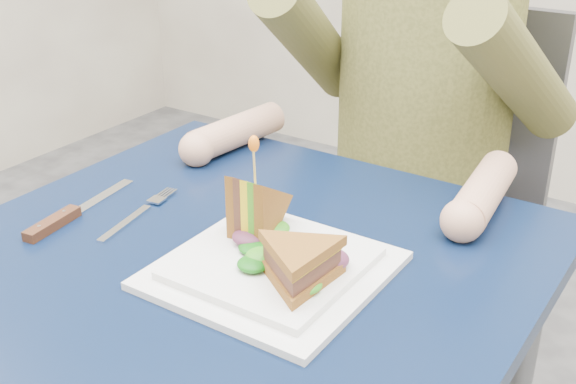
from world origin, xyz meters
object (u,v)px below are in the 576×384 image
Objects in this scene: plate at (272,267)px; table at (231,308)px; sandwich_flat at (299,264)px; knife at (62,218)px; chair at (433,194)px; sandwich_upright at (255,210)px; fork at (137,215)px; diner at (426,29)px.

table is at bearing 177.68° from plate.
sandwich_flat is 0.77× the size of knife.
chair is 0.70m from sandwich_upright.
sandwich_upright is 0.20m from fork.
table is 2.88× the size of plate.
table is 0.11m from plate.
knife reaches higher than table.
sandwich_flat is at bearing -31.84° from sandwich_upright.
sandwich_upright is at bearing 148.16° from sandwich_flat.
chair is 0.78m from sandwich_flat.
sandwich_upright is 0.29m from knife.
knife is (-0.25, -0.64, -0.18)m from diner.
knife is at bearing -168.09° from table.
chair reaches higher than plate.
sandwich_upright reaches higher than sandwich_flat.
chair reaches higher than fork.
diner is at bearing -90.00° from chair.
sandwich_upright is at bearing 142.07° from plate.
plate is 1.17× the size of knife.
plate is (0.07, -0.00, 0.09)m from table.
chair is at bearing 99.85° from sandwich_flat.
chair is 5.47× the size of sandwich_flat.
chair is (0.00, 0.70, -0.11)m from table.
chair reaches higher than knife.
table is 0.14m from sandwich_upright.
sandwich_flat is 1.34× the size of sandwich_upright.
chair is at bearing 90.00° from table.
diner reaches higher than sandwich_upright.
sandwich_upright is at bearing 71.93° from table.
sandwich_upright is (0.01, -0.66, 0.24)m from chair.
table is at bearing -5.31° from fork.
fork is (-0.25, 0.02, -0.01)m from plate.
knife is at bearing -176.13° from sandwich_flat.
diner is 0.64m from sandwich_flat.
diner reaches higher than fork.
plate is at bearing -84.20° from chair.
knife is (-0.25, -0.75, 0.20)m from chair.
diner is 0.56m from sandwich_upright.
knife is at bearing -160.35° from sandwich_upright.
diner is at bearing 90.00° from table.
table is 4.41× the size of sandwich_flat.
sandwich_upright reaches higher than fork.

